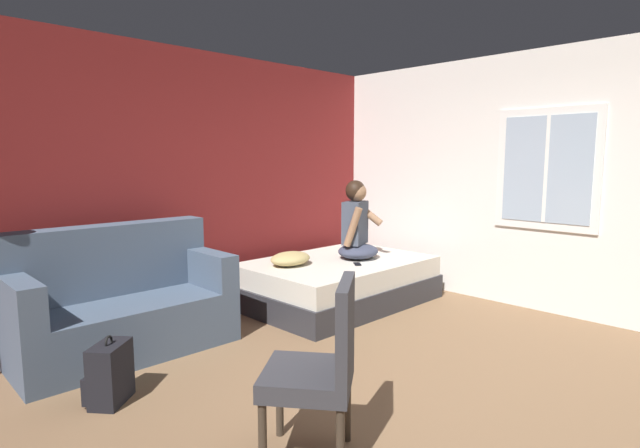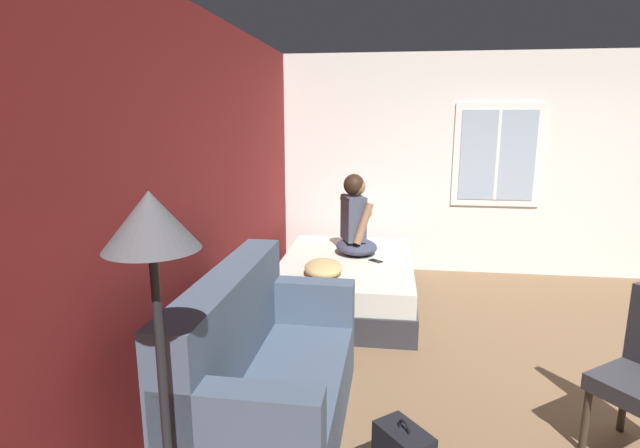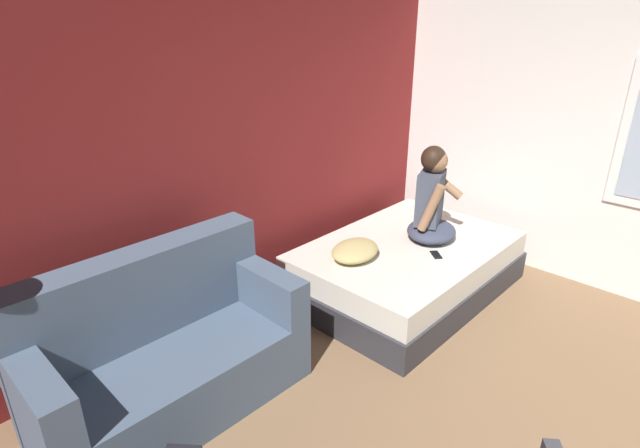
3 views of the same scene
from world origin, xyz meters
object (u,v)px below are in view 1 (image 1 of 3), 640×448
object	(u,v)px
couch	(122,304)
throw_pillow	(290,259)
person_seated	(357,227)
bed	(338,282)
cell_phone	(357,264)
backpack	(109,374)
side_chair	(321,364)

from	to	relation	value
couch	throw_pillow	xyz separation A→B (m)	(1.75, -0.13, 0.16)
person_seated	bed	bearing A→B (deg)	163.57
cell_phone	backpack	bearing A→B (deg)	-135.86
side_chair	backpack	distance (m)	1.56
backpack	cell_phone	world-z (taller)	cell_phone
side_chair	backpack	world-z (taller)	side_chair
cell_phone	couch	bearing A→B (deg)	-155.49
bed	person_seated	distance (m)	0.65
couch	cell_phone	distance (m)	2.35
bed	person_seated	size ratio (longest dim) A/B	2.35
throw_pillow	cell_phone	xyz separation A→B (m)	(0.52, -0.48, -0.07)
backpack	throw_pillow	bearing A→B (deg)	17.53
couch	throw_pillow	bearing A→B (deg)	-4.39
person_seated	backpack	bearing A→B (deg)	-171.39
throw_pillow	cell_phone	world-z (taller)	throw_pillow
couch	backpack	bearing A→B (deg)	-118.47
person_seated	backpack	world-z (taller)	person_seated
person_seated	backpack	xyz separation A→B (m)	(-2.97, -0.45, -0.64)
cell_phone	bed	bearing A→B (deg)	125.22
person_seated	throw_pillow	bearing A→B (deg)	162.63
couch	throw_pillow	world-z (taller)	couch
person_seated	throw_pillow	distance (m)	0.86
bed	couch	world-z (taller)	couch
throw_pillow	person_seated	bearing A→B (deg)	-17.37
couch	throw_pillow	distance (m)	1.76
throw_pillow	cell_phone	distance (m)	0.71
backpack	throw_pillow	xyz separation A→B (m)	(2.20, 0.69, 0.36)
bed	cell_phone	size ratio (longest dim) A/B	14.28
bed	cell_phone	xyz separation A→B (m)	(-0.02, -0.30, 0.25)
couch	side_chair	world-z (taller)	couch
couch	person_seated	distance (m)	2.59
bed	cell_phone	world-z (taller)	cell_phone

